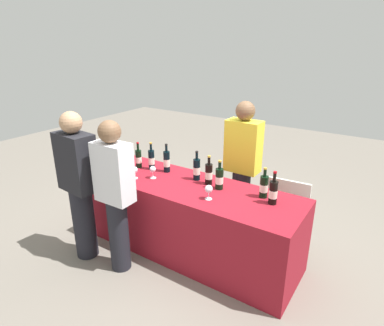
{
  "coord_description": "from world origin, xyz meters",
  "views": [
    {
      "loc": [
        1.69,
        -2.53,
        2.19
      ],
      "look_at": [
        0.0,
        0.0,
        1.04
      ],
      "focal_mm": 30.62,
      "sensor_mm": 36.0,
      "label": 1
    }
  ],
  "objects_px": {
    "wine_bottle_5": "(219,179)",
    "wine_glass_2": "(209,190)",
    "guest_0": "(79,183)",
    "wine_bottle_1": "(151,160)",
    "wine_bottle_4": "(209,174)",
    "wine_bottle_7": "(273,192)",
    "wine_bottle_2": "(167,161)",
    "wine_glass_0": "(134,170)",
    "menu_board": "(286,209)",
    "server_pouring": "(242,165)",
    "wine_glass_1": "(153,170)",
    "guest_1": "(115,193)",
    "wine_bottle_0": "(139,158)",
    "wine_bottle_6": "(264,186)",
    "wine_bottle_3": "(197,169)"
  },
  "relations": [
    {
      "from": "wine_bottle_2",
      "to": "menu_board",
      "type": "relative_size",
      "value": 0.46
    },
    {
      "from": "menu_board",
      "to": "wine_bottle_5",
      "type": "bearing_deg",
      "value": -125.22
    },
    {
      "from": "menu_board",
      "to": "server_pouring",
      "type": "bearing_deg",
      "value": -162.35
    },
    {
      "from": "wine_glass_0",
      "to": "guest_1",
      "type": "bearing_deg",
      "value": -69.73
    },
    {
      "from": "wine_bottle_0",
      "to": "wine_bottle_1",
      "type": "relative_size",
      "value": 0.94
    },
    {
      "from": "guest_1",
      "to": "wine_bottle_1",
      "type": "bearing_deg",
      "value": 102.72
    },
    {
      "from": "wine_glass_0",
      "to": "guest_1",
      "type": "distance_m",
      "value": 0.48
    },
    {
      "from": "wine_bottle_2",
      "to": "wine_bottle_6",
      "type": "height_order",
      "value": "wine_bottle_2"
    },
    {
      "from": "wine_bottle_4",
      "to": "wine_bottle_7",
      "type": "distance_m",
      "value": 0.71
    },
    {
      "from": "wine_bottle_6",
      "to": "wine_glass_2",
      "type": "xyz_separation_m",
      "value": [
        -0.41,
        -0.32,
        -0.01
      ]
    },
    {
      "from": "wine_bottle_1",
      "to": "menu_board",
      "type": "bearing_deg",
      "value": 28.52
    },
    {
      "from": "menu_board",
      "to": "wine_bottle_4",
      "type": "bearing_deg",
      "value": -133.99
    },
    {
      "from": "wine_bottle_3",
      "to": "menu_board",
      "type": "height_order",
      "value": "wine_bottle_3"
    },
    {
      "from": "wine_glass_1",
      "to": "wine_glass_2",
      "type": "xyz_separation_m",
      "value": [
        0.76,
        -0.1,
        0.0
      ]
    },
    {
      "from": "wine_bottle_5",
      "to": "server_pouring",
      "type": "distance_m",
      "value": 0.59
    },
    {
      "from": "wine_bottle_2",
      "to": "guest_1",
      "type": "distance_m",
      "value": 0.79
    },
    {
      "from": "wine_bottle_3",
      "to": "wine_bottle_7",
      "type": "height_order",
      "value": "wine_bottle_3"
    },
    {
      "from": "wine_bottle_5",
      "to": "wine_bottle_2",
      "type": "bearing_deg",
      "value": 174.27
    },
    {
      "from": "wine_glass_0",
      "to": "server_pouring",
      "type": "distance_m",
      "value": 1.21
    },
    {
      "from": "wine_bottle_0",
      "to": "guest_0",
      "type": "distance_m",
      "value": 0.77
    },
    {
      "from": "wine_bottle_0",
      "to": "wine_bottle_5",
      "type": "relative_size",
      "value": 1.0
    },
    {
      "from": "wine_bottle_3",
      "to": "guest_1",
      "type": "distance_m",
      "value": 0.89
    },
    {
      "from": "wine_bottle_2",
      "to": "wine_bottle_7",
      "type": "xyz_separation_m",
      "value": [
        1.27,
        -0.08,
        -0.01
      ]
    },
    {
      "from": "wine_bottle_4",
      "to": "wine_bottle_1",
      "type": "bearing_deg",
      "value": -179.57
    },
    {
      "from": "wine_bottle_5",
      "to": "wine_bottle_0",
      "type": "bearing_deg",
      "value": -179.95
    },
    {
      "from": "wine_bottle_5",
      "to": "wine_glass_0",
      "type": "bearing_deg",
      "value": -162.85
    },
    {
      "from": "server_pouring",
      "to": "guest_1",
      "type": "relative_size",
      "value": 1.03
    },
    {
      "from": "menu_board",
      "to": "guest_0",
      "type": "bearing_deg",
      "value": -141.01
    },
    {
      "from": "wine_glass_1",
      "to": "server_pouring",
      "type": "xyz_separation_m",
      "value": [
        0.7,
        0.74,
        -0.03
      ]
    },
    {
      "from": "wine_bottle_5",
      "to": "wine_glass_2",
      "type": "height_order",
      "value": "wine_bottle_5"
    },
    {
      "from": "wine_glass_0",
      "to": "wine_glass_1",
      "type": "height_order",
      "value": "wine_glass_1"
    },
    {
      "from": "wine_bottle_6",
      "to": "server_pouring",
      "type": "relative_size",
      "value": 0.19
    },
    {
      "from": "wine_bottle_4",
      "to": "wine_bottle_7",
      "type": "height_order",
      "value": "wine_bottle_7"
    },
    {
      "from": "wine_bottle_2",
      "to": "wine_glass_2",
      "type": "height_order",
      "value": "wine_bottle_2"
    },
    {
      "from": "wine_bottle_1",
      "to": "wine_bottle_2",
      "type": "distance_m",
      "value": 0.2
    },
    {
      "from": "wine_glass_0",
      "to": "menu_board",
      "type": "bearing_deg",
      "value": 37.96
    },
    {
      "from": "wine_bottle_2",
      "to": "guest_0",
      "type": "xyz_separation_m",
      "value": [
        -0.46,
        -0.84,
        -0.07
      ]
    },
    {
      "from": "wine_bottle_4",
      "to": "guest_1",
      "type": "xyz_separation_m",
      "value": [
        -0.57,
        -0.76,
        -0.07
      ]
    },
    {
      "from": "wine_bottle_5",
      "to": "server_pouring",
      "type": "xyz_separation_m",
      "value": [
        -0.03,
        0.58,
        -0.05
      ]
    },
    {
      "from": "wine_bottle_4",
      "to": "wine_bottle_6",
      "type": "relative_size",
      "value": 1.04
    },
    {
      "from": "guest_0",
      "to": "wine_bottle_1",
      "type": "bearing_deg",
      "value": 76.11
    },
    {
      "from": "wine_bottle_1",
      "to": "guest_1",
      "type": "xyz_separation_m",
      "value": [
        0.19,
        -0.75,
        -0.07
      ]
    },
    {
      "from": "wine_bottle_6",
      "to": "wine_glass_1",
      "type": "relative_size",
      "value": 2.18
    },
    {
      "from": "wine_bottle_5",
      "to": "guest_1",
      "type": "bearing_deg",
      "value": -135.14
    },
    {
      "from": "wine_bottle_2",
      "to": "wine_bottle_1",
      "type": "bearing_deg",
      "value": -169.4
    },
    {
      "from": "wine_bottle_2",
      "to": "wine_bottle_7",
      "type": "bearing_deg",
      "value": -3.64
    },
    {
      "from": "guest_0",
      "to": "wine_bottle_7",
      "type": "bearing_deg",
      "value": 28.39
    },
    {
      "from": "wine_bottle_2",
      "to": "guest_0",
      "type": "relative_size",
      "value": 0.21
    },
    {
      "from": "server_pouring",
      "to": "guest_0",
      "type": "xyz_separation_m",
      "value": [
        -1.15,
        -1.35,
        -0.01
      ]
    },
    {
      "from": "wine_bottle_6",
      "to": "guest_0",
      "type": "distance_m",
      "value": 1.82
    }
  ]
}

